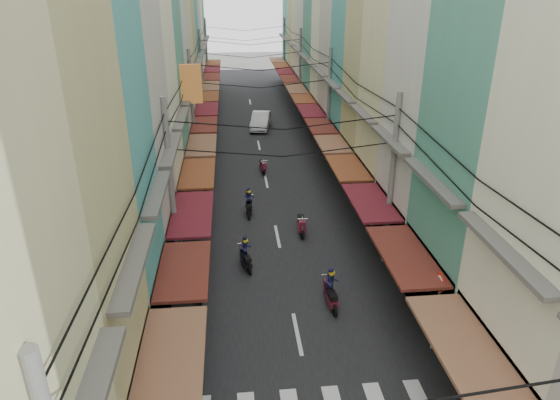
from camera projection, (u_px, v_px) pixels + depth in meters
ground at (291, 303)px, 21.00m from camera, size 160.00×160.00×0.00m
road at (260, 153)px, 39.19m from camera, size 10.00×80.00×0.02m
sidewalk_left at (177, 155)px, 38.59m from camera, size 3.00×80.00×0.06m
sidewalk_right at (342, 150)px, 39.78m from camera, size 3.00×80.00×0.06m
building_row_left at (136, 27)px, 31.39m from camera, size 7.80×67.67×23.70m
building_row_right at (381, 31)px, 32.88m from camera, size 7.80×68.98×22.59m
utility_poles at (264, 80)px, 31.99m from camera, size 10.20×66.13×8.20m
white_car at (261, 128)px, 45.72m from camera, size 5.45×2.86×1.83m
bicycle at (402, 270)px, 23.41m from camera, size 1.59×0.94×1.03m
moving_scooters at (257, 235)px, 25.49m from camera, size 5.93×17.87×1.82m
parked_scooters at (408, 342)px, 18.03m from camera, size 13.02×14.48×0.98m
pedestrians at (186, 257)px, 22.43m from camera, size 12.99×21.01×2.25m
traffic_sign at (439, 294)px, 17.45m from camera, size 0.10×0.71×3.25m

